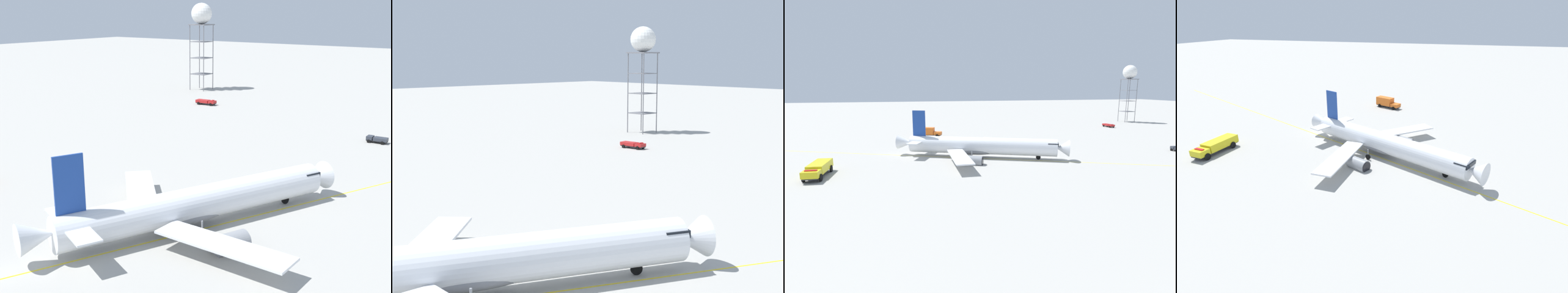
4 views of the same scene
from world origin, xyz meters
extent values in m
plane|color=#ADAAA3|center=(0.00, 0.00, 0.00)|extent=(600.00, 600.00, 0.00)
cylinder|color=white|center=(0.32, 1.78, 2.90)|extent=(34.33, 17.80, 4.06)
cone|color=white|center=(-17.14, 9.29, 2.90)|extent=(4.28, 4.73, 3.86)
cone|color=white|center=(18.06, -5.85, 3.20)|extent=(5.04, 4.75, 3.45)
cube|color=black|center=(-15.12, 8.42, 3.81)|extent=(3.57, 4.12, 0.70)
ellipsoid|color=slate|center=(1.96, 1.08, 1.78)|extent=(13.22, 8.42, 2.23)
cube|color=#193D93|center=(14.72, -4.41, 8.06)|extent=(3.03, 1.48, 6.26)
cube|color=white|center=(13.46, -7.32, 3.71)|extent=(4.25, 5.36, 0.20)
cube|color=white|center=(15.97, -1.50, 3.71)|extent=(4.25, 5.36, 0.20)
cube|color=white|center=(-0.56, -8.36, 2.19)|extent=(13.45, 13.33, 0.28)
cube|color=white|center=(7.07, 9.40, 2.19)|extent=(3.97, 15.34, 0.28)
cylinder|color=gray|center=(-1.94, -5.28, 0.74)|extent=(4.74, 3.83, 2.40)
cylinder|color=black|center=(-3.88, -4.44, 0.74)|extent=(0.94, 1.93, 2.04)
cylinder|color=gray|center=(3.89, 8.28, 0.74)|extent=(4.74, 3.83, 2.40)
cylinder|color=black|center=(1.95, 9.11, 0.74)|extent=(0.94, 1.93, 2.04)
cylinder|color=#9EA0A5|center=(-12.11, 7.13, 1.37)|extent=(0.20, 0.20, 1.64)
cylinder|color=black|center=(-12.11, 7.13, 0.55)|extent=(1.13, 0.71, 1.10)
cylinder|color=#9EA0A5|center=(0.60, -2.07, 1.37)|extent=(0.20, 0.20, 1.64)
cylinder|color=black|center=(0.60, -2.07, 0.55)|extent=(1.13, 0.71, 1.10)
cylinder|color=#9EA0A5|center=(3.31, 4.23, 1.37)|extent=(0.20, 0.20, 1.64)
cylinder|color=black|center=(3.31, 4.23, 0.55)|extent=(1.13, 0.71, 1.10)
cube|color=#232326|center=(34.74, 10.66, 0.80)|extent=(3.18, 10.07, 0.20)
cube|color=yellow|center=(35.01, 14.41, 1.50)|extent=(3.10, 2.60, 1.20)
cube|color=black|center=(35.08, 15.51, 1.68)|extent=(2.46, 0.25, 0.67)
cube|color=yellow|center=(34.65, 9.37, 1.70)|extent=(3.44, 7.50, 1.60)
cube|color=red|center=(35.01, 14.41, 2.20)|extent=(2.09, 0.74, 0.16)
cylinder|color=black|center=(33.52, 14.23, 0.70)|extent=(0.38, 1.42, 1.40)
cylinder|color=black|center=(36.45, 14.02, 0.70)|extent=(0.38, 1.42, 1.40)
cylinder|color=black|center=(33.06, 7.60, 0.70)|extent=(0.38, 1.42, 1.40)
cylinder|color=black|center=(35.98, 7.39, 0.70)|extent=(0.38, 1.42, 1.40)
cube|color=#2D333D|center=(-51.91, 6.10, 0.87)|extent=(1.83, 1.18, 0.70)
cube|color=black|center=(-51.91, 5.62, 0.97)|extent=(1.53, 0.10, 0.39)
cylinder|color=black|center=(-51.00, 6.12, 0.32)|extent=(0.29, 0.64, 0.64)
cube|color=#232326|center=(9.61, -34.52, 0.60)|extent=(8.11, 4.73, 0.20)
cube|color=orange|center=(7.03, -33.53, 1.20)|extent=(3.07, 3.09, 1.00)
cube|color=black|center=(6.01, -33.14, 1.35)|extent=(0.80, 1.91, 0.56)
cube|color=orange|center=(10.81, -34.98, 1.90)|extent=(5.84, 4.15, 2.40)
cylinder|color=black|center=(6.60, -34.65, 0.50)|extent=(1.03, 0.62, 1.00)
cylinder|color=black|center=(7.45, -32.41, 0.50)|extent=(1.03, 0.62, 1.00)
cylinder|color=black|center=(11.54, -36.54, 0.50)|extent=(1.03, 0.62, 1.00)
cylinder|color=black|center=(12.40, -34.30, 0.50)|extent=(1.03, 0.62, 1.00)
cube|color=#232326|center=(-66.37, -42.74, 0.48)|extent=(2.22, 5.65, 0.20)
cube|color=red|center=(-66.56, -40.83, 0.91)|extent=(2.14, 1.84, 0.65)
cube|color=black|center=(-66.63, -40.10, 1.00)|extent=(1.67, 0.24, 0.36)
cube|color=red|center=(-66.28, -43.67, 0.93)|extent=(2.33, 3.83, 0.70)
cube|color=red|center=(-66.56, -40.83, 1.33)|extent=(1.44, 0.73, 0.16)
cylinder|color=black|center=(-67.55, -40.92, 0.38)|extent=(0.35, 0.78, 0.76)
cylinder|color=black|center=(-65.58, -40.73, 0.38)|extent=(0.35, 0.78, 0.76)
cylinder|color=black|center=(-67.19, -44.60, 0.38)|extent=(0.35, 0.78, 0.76)
cylinder|color=black|center=(-65.21, -44.40, 0.38)|extent=(0.35, 0.78, 0.76)
cylinder|color=slate|center=(-85.15, -56.49, 10.12)|extent=(0.24, 0.24, 20.25)
cylinder|color=slate|center=(-90.41, -56.49, 10.12)|extent=(0.24, 0.24, 20.25)
cylinder|color=slate|center=(-90.41, -61.75, 10.12)|extent=(0.24, 0.24, 20.25)
cylinder|color=slate|center=(-85.15, -61.75, 10.12)|extent=(0.24, 0.24, 20.25)
cube|color=slate|center=(-87.78, -59.12, 5.06)|extent=(5.46, 5.46, 0.16)
cube|color=slate|center=(-87.78, -59.12, 10.12)|extent=(5.46, 5.46, 0.16)
cube|color=slate|center=(-87.78, -59.12, 15.18)|extent=(5.46, 5.46, 0.16)
cube|color=slate|center=(-87.78, -59.12, 20.40)|extent=(6.06, 6.06, 0.30)
sphere|color=white|center=(-87.78, -59.12, 23.76)|extent=(6.44, 6.44, 6.44)
cube|color=yellow|center=(4.18, 1.36, 0.00)|extent=(169.52, 74.89, 0.01)
camera|label=1|loc=(47.67, 34.84, 25.47)|focal=47.31mm
camera|label=2|loc=(25.71, 40.86, 19.48)|focal=53.95mm
camera|label=3|loc=(18.74, 75.28, 16.95)|focal=29.35mm
camera|label=4|loc=(-14.71, 57.34, 26.11)|focal=28.44mm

